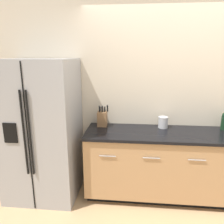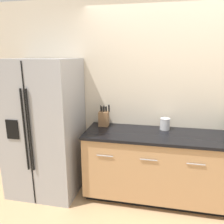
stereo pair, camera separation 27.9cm
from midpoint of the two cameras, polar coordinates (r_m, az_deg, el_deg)
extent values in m
cube|color=beige|center=(3.10, 19.23, 3.16)|extent=(10.00, 0.05, 2.60)
cube|color=black|center=(3.29, 16.67, -19.84)|extent=(2.12, 0.54, 0.09)
cube|color=tan|center=(3.03, 17.35, -13.33)|extent=(2.16, 0.62, 0.79)
cube|color=black|center=(2.85, 17.99, -6.07)|extent=(2.19, 0.64, 0.03)
cylinder|color=#99999E|center=(2.66, 1.15, -11.46)|extent=(0.20, 0.01, 0.01)
cylinder|color=#99999E|center=(2.63, 12.61, -12.18)|extent=(0.20, 0.01, 0.01)
cylinder|color=#99999E|center=(2.69, 23.97, -12.44)|extent=(0.20, 0.01, 0.01)
cube|color=#9E9EA0|center=(3.07, -14.73, -4.03)|extent=(0.92, 0.77, 1.83)
cube|color=black|center=(2.75, -18.26, -6.49)|extent=(0.01, 0.01, 1.79)
cylinder|color=black|center=(2.73, -19.19, -4.71)|extent=(0.02, 0.02, 1.01)
cylinder|color=black|center=(2.69, -17.90, -4.85)|extent=(0.02, 0.02, 1.01)
cube|color=black|center=(2.83, -22.07, -4.31)|extent=(0.16, 0.01, 0.24)
cube|color=olive|center=(3.02, 0.47, -1.80)|extent=(0.13, 0.12, 0.20)
cylinder|color=black|center=(3.01, -0.12, 0.84)|extent=(0.02, 0.04, 0.07)
cylinder|color=black|center=(2.97, -0.26, 0.87)|extent=(0.02, 0.04, 0.09)
cylinder|color=black|center=(3.00, 0.54, 0.90)|extent=(0.02, 0.04, 0.08)
cylinder|color=black|center=(2.97, 0.41, 0.71)|extent=(0.02, 0.04, 0.08)
cylinder|color=black|center=(3.00, 1.21, 0.79)|extent=(0.02, 0.03, 0.07)
cylinder|color=black|center=(2.96, 1.08, 0.68)|extent=(0.01, 0.03, 0.08)
cylinder|color=black|center=(2.99, 1.88, 0.96)|extent=(0.02, 0.04, 0.10)
cylinder|color=#B7B7BA|center=(3.00, 16.27, -3.15)|extent=(0.13, 0.13, 0.14)
cylinder|color=#B7B7BA|center=(2.98, 16.37, -1.74)|extent=(0.13, 0.13, 0.01)
sphere|color=#B7B7BA|center=(2.98, 16.39, -1.52)|extent=(0.02, 0.02, 0.02)
camera|label=1|loc=(0.14, -87.14, 0.74)|focal=35.00mm
camera|label=2|loc=(0.14, 92.86, -0.74)|focal=35.00mm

